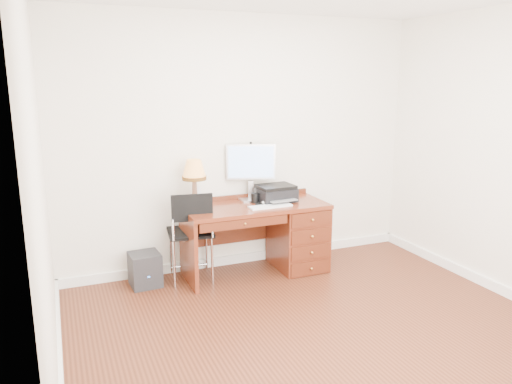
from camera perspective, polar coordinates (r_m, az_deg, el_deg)
name	(u,v)px	position (r m, az deg, el deg)	size (l,w,h in m)	color
ground	(319,332)	(4.30, 7.26, -15.59)	(4.00, 4.00, 0.00)	#3E1A0E
room_shell	(286,296)	(4.77, 3.49, -11.79)	(4.00, 4.00, 4.00)	white
desk	(283,232)	(5.42, 3.07, -4.59)	(1.50, 0.67, 0.75)	maroon
monitor	(250,165)	(5.35, -0.69, 3.11)	(0.52, 0.25, 0.61)	silver
keyboard	(270,206)	(5.11, 1.66, -1.63)	(0.45, 0.13, 0.02)	white
mouse_pad	(266,204)	(5.20, 1.19, -1.33)	(0.23, 0.23, 0.05)	black
printer	(276,193)	(5.34, 2.25, -0.14)	(0.42, 0.34, 0.18)	black
leg_lamp	(194,173)	(5.03, -7.08, 2.19)	(0.24, 0.24, 0.50)	black
phone	(199,201)	(5.16, -6.53, -0.99)	(0.10, 0.10, 0.20)	white
pen_cup	(255,198)	(5.28, -0.11, -0.68)	(0.08, 0.08, 0.10)	black
chair	(192,227)	(5.07, -7.33, -4.02)	(0.50, 0.50, 0.95)	black
equipment_box	(145,269)	(5.17, -12.56, -8.63)	(0.29, 0.29, 0.34)	black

